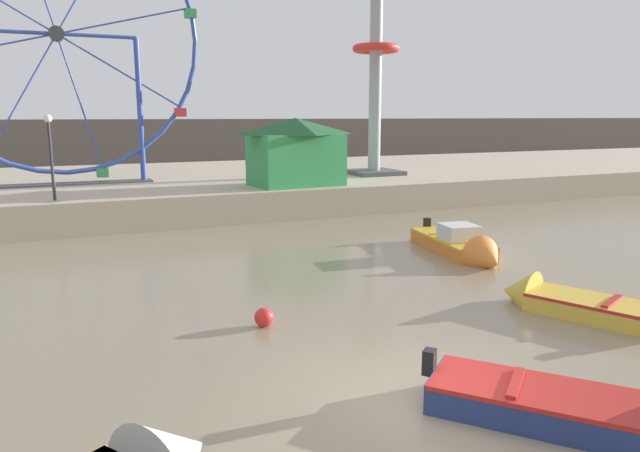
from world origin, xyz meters
TOP-DOWN VIEW (x-y plane):
  - ground_plane at (0.00, 0.00)m, footprint 240.00×240.00m
  - quay_promenade at (0.00, 26.09)m, footprint 110.00×18.73m
  - distant_town_skyline at (0.00, 51.19)m, footprint 140.00×3.00m
  - motorboat_mustard_yellow at (5.79, 2.43)m, footprint 2.73×3.97m
  - motorboat_orange_hull at (7.08, 8.12)m, footprint 2.17×5.25m
  - motorboat_navy_blue at (1.91, -1.94)m, footprint 3.89×4.24m
  - ferris_wheel_blue_frame at (-5.13, 23.60)m, footprint 13.37×1.20m
  - drop_tower_steel_tower at (11.20, 21.96)m, footprint 2.80×2.80m
  - carnival_booth_green_kiosk at (5.11, 18.82)m, footprint 4.81×3.45m
  - promenade_lamp_near at (-5.72, 17.84)m, footprint 0.32×0.32m
  - mooring_buoy_orange at (-1.34, 4.41)m, footprint 0.44×0.44m

SIDE VIEW (x-z plane):
  - ground_plane at x=0.00m, z-range 0.00..0.00m
  - mooring_buoy_orange at x=-1.34m, z-range 0.00..0.44m
  - motorboat_mustard_yellow at x=5.79m, z-range -0.38..0.88m
  - motorboat_navy_blue at x=1.91m, z-range -0.36..0.91m
  - motorboat_orange_hull at x=7.08m, z-range -0.40..1.07m
  - quay_promenade at x=0.00m, z-range 0.00..1.39m
  - distant_town_skyline at x=0.00m, z-range 0.00..4.40m
  - carnival_booth_green_kiosk at x=5.11m, z-range 1.46..4.71m
  - promenade_lamp_near at x=-5.72m, z-range 1.96..5.37m
  - drop_tower_steel_tower at x=11.20m, z-range 1.01..12.25m
  - ferris_wheel_blue_frame at x=-5.13m, z-range 1.42..15.27m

